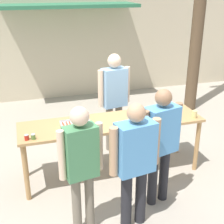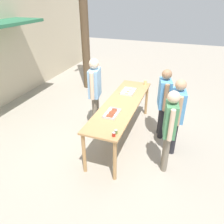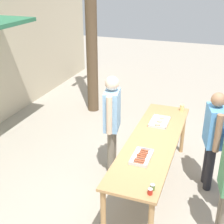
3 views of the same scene
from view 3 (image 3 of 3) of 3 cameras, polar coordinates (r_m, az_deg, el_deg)
The scene contains 9 objects.
ground_plane at distance 5.41m, azimuth 6.97°, elevation -13.65°, with size 24.00×24.00×0.00m, color #A39989.
serving_table at distance 4.94m, azimuth 7.45°, elevation -6.07°, with size 2.82×0.74×0.93m.
food_tray_sausages at distance 4.42m, azimuth 5.42°, elevation -8.22°, with size 0.44×0.26×0.04m.
food_tray_buns at distance 5.43m, azimuth 8.68°, elevation -1.83°, with size 0.46×0.30×0.05m.
condiment_jar_mustard at distance 3.78m, azimuth 6.99°, elevation -14.23°, with size 0.06×0.06×0.08m.
condiment_jar_ketchup at distance 3.85m, azimuth 7.41°, elevation -13.48°, with size 0.06×0.06×0.08m.
beer_cup at distance 5.96m, azimuth 12.68°, elevation 0.76°, with size 0.08×0.08×0.12m.
person_server_behind_table at distance 5.25m, azimuth 0.00°, elevation -0.91°, with size 0.60×0.30×1.79m.
person_customer_with_cup at distance 5.15m, azimuth 18.03°, elevation -3.75°, with size 0.62×0.34×1.67m.
Camera 3 is at (-4.19, -0.85, 3.31)m, focal length 50.00 mm.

